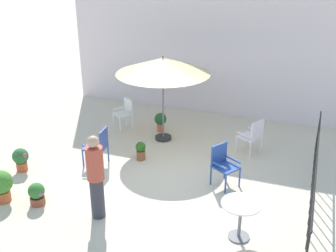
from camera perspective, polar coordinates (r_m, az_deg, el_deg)
name	(u,v)px	position (r m, az deg, el deg)	size (l,w,h in m)	color
ground_plane	(166,172)	(9.44, -0.31, -6.45)	(60.00, 60.00, 0.00)	beige
villa_facade	(215,45)	(12.43, 6.58, 11.15)	(9.21, 0.30, 4.20)	silver
terrace_railing	(315,170)	(8.65, 19.82, -5.80)	(0.03, 5.06, 1.01)	black
patio_umbrella_0	(163,66)	(10.34, -0.71, 8.33)	(2.40, 2.40, 2.29)	#2D2D2D
cafe_table_0	(240,214)	(7.32, 10.08, -11.98)	(0.70, 0.70, 0.72)	white
patio_chair_0	(223,163)	(8.82, 7.70, -5.08)	(0.65, 0.64, 0.91)	#2C4D9A
patio_chair_1	(253,135)	(10.21, 11.71, -1.20)	(0.64, 0.64, 0.93)	white
patio_chair_2	(98,145)	(9.67, -9.67, -2.58)	(0.54, 0.50, 0.92)	#364C99
patio_chair_3	(125,112)	(11.53, -6.03, 2.01)	(0.59, 0.59, 0.88)	white
potted_plant_0	(37,194)	(8.63, -17.83, -8.98)	(0.33, 0.33, 0.47)	brown
potted_plant_1	(21,158)	(9.94, -19.86, -4.26)	(0.37, 0.36, 0.55)	#BC5433
potted_plant_2	(1,185)	(8.88, -22.30, -7.57)	(0.48, 0.48, 0.68)	#BE5A30
potted_plant_3	(160,121)	(11.39, -1.06, 0.76)	(0.34, 0.34, 0.54)	#CA633B
potted_plant_4	(141,150)	(9.89, -3.83, -3.41)	(0.25, 0.25, 0.46)	brown
standing_person	(96,176)	(7.67, -10.04, -6.93)	(0.38, 0.38, 1.68)	#33333D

